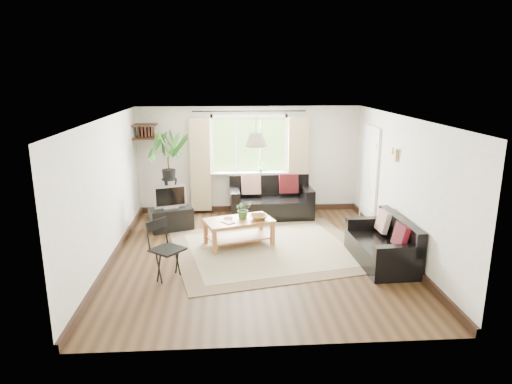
{
  "coord_description": "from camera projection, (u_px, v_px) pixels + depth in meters",
  "views": [
    {
      "loc": [
        -0.52,
        -7.44,
        3.09
      ],
      "look_at": [
        0.0,
        0.4,
        1.05
      ],
      "focal_mm": 32.0,
      "sensor_mm": 36.0,
      "label": 1
    }
  ],
  "objects": [
    {
      "name": "folding_chair",
      "position": [
        168.0,
        251.0,
        7.0
      ],
      "size": [
        0.67,
        0.67,
        0.92
      ],
      "primitive_type": null,
      "rotation": [
        0.0,
        0.0,
        0.88
      ],
      "color": "black",
      "rests_on": "floor"
    },
    {
      "name": "sill_plant",
      "position": [
        261.0,
        166.0,
        10.28
      ],
      "size": [
        0.14,
        0.1,
        0.27
      ],
      "primitive_type": "imported",
      "color": "#2D6023",
      "rests_on": "window"
    },
    {
      "name": "wall_left",
      "position": [
        107.0,
        192.0,
        7.53
      ],
      "size": [
        0.02,
        5.5,
        2.4
      ],
      "primitive_type": "cube",
      "color": "beige",
      "rests_on": "floor"
    },
    {
      "name": "palm_stand",
      "position": [
        169.0,
        175.0,
        9.88
      ],
      "size": [
        0.79,
        0.79,
        1.91
      ],
      "primitive_type": null,
      "rotation": [
        0.0,
        0.0,
        0.07
      ],
      "color": "black",
      "rests_on": "floor"
    },
    {
      "name": "rug",
      "position": [
        270.0,
        249.0,
        8.26
      ],
      "size": [
        3.91,
        3.54,
        0.02
      ],
      "primitive_type": "cube",
      "rotation": [
        0.0,
        0.0,
        0.21
      ],
      "color": "beige",
      "rests_on": "floor"
    },
    {
      "name": "corner_shelf",
      "position": [
        145.0,
        131.0,
        9.79
      ],
      "size": [
        0.5,
        0.5,
        0.34
      ],
      "primitive_type": null,
      "color": "black",
      "rests_on": "wall_back"
    },
    {
      "name": "bowl",
      "position": [
        259.0,
        217.0,
        8.39
      ],
      "size": [
        0.35,
        0.35,
        0.08
      ],
      "primitive_type": "imported",
      "rotation": [
        0.0,
        0.0,
        0.09
      ],
      "color": "brown",
      "rests_on": "coffee_table"
    },
    {
      "name": "ceiling",
      "position": [
        258.0,
        118.0,
        7.39
      ],
      "size": [
        5.5,
        5.5,
        0.0
      ],
      "primitive_type": "plane",
      "rotation": [
        3.14,
        0.0,
        0.0
      ],
      "color": "white",
      "rests_on": "floor"
    },
    {
      "name": "coffee_table",
      "position": [
        239.0,
        232.0,
        8.43
      ],
      "size": [
        1.36,
        1.01,
        0.5
      ],
      "primitive_type": null,
      "rotation": [
        0.0,
        0.0,
        0.32
      ],
      "color": "brown",
      "rests_on": "floor"
    },
    {
      "name": "wall_front",
      "position": [
        275.0,
        250.0,
        5.04
      ],
      "size": [
        5.0,
        0.02,
        2.4
      ],
      "primitive_type": "cube",
      "color": "beige",
      "rests_on": "floor"
    },
    {
      "name": "tv_stand",
      "position": [
        171.0,
        219.0,
        9.29
      ],
      "size": [
        0.95,
        0.72,
        0.45
      ],
      "primitive_type": "cube",
      "rotation": [
        0.0,
        0.0,
        0.34
      ],
      "color": "black",
      "rests_on": "floor"
    },
    {
      "name": "book_a",
      "position": [
        225.0,
        223.0,
        8.15
      ],
      "size": [
        0.27,
        0.28,
        0.02
      ],
      "primitive_type": "imported",
      "rotation": [
        0.0,
        0.0,
        0.69
      ],
      "color": "white",
      "rests_on": "coffee_table"
    },
    {
      "name": "door",
      "position": [
        369.0,
        177.0,
        9.54
      ],
      "size": [
        0.06,
        0.96,
        2.06
      ],
      "primitive_type": "cube",
      "color": "silver",
      "rests_on": "wall_right"
    },
    {
      "name": "tv",
      "position": [
        170.0,
        196.0,
        9.17
      ],
      "size": [
        0.68,
        0.42,
        0.49
      ],
      "primitive_type": null,
      "rotation": [
        0.0,
        0.0,
        0.34
      ],
      "color": "#A5A5AA",
      "rests_on": "tv_stand"
    },
    {
      "name": "sofa_back",
      "position": [
        271.0,
        198.0,
        10.08
      ],
      "size": [
        1.83,
        0.96,
        0.85
      ],
      "primitive_type": null,
      "rotation": [
        0.0,
        0.0,
        0.03
      ],
      "color": "black",
      "rests_on": "floor"
    },
    {
      "name": "wall_right",
      "position": [
        402.0,
        187.0,
        7.85
      ],
      "size": [
        0.02,
        5.5,
        2.4
      ],
      "primitive_type": "cube",
      "color": "beige",
      "rests_on": "floor"
    },
    {
      "name": "book_b",
      "position": [
        224.0,
        219.0,
        8.39
      ],
      "size": [
        0.18,
        0.23,
        0.02
      ],
      "primitive_type": "imported",
      "rotation": [
        0.0,
        0.0,
        -0.12
      ],
      "color": "brown",
      "rests_on": "coffee_table"
    },
    {
      "name": "wall_sconce",
      "position": [
        394.0,
        153.0,
        8.0
      ],
      "size": [
        0.12,
        0.12,
        0.28
      ],
      "primitive_type": null,
      "color": "beige",
      "rests_on": "wall_right"
    },
    {
      "name": "floor",
      "position": [
        257.0,
        256.0,
        8.0
      ],
      "size": [
        5.5,
        5.5,
        0.0
      ],
      "primitive_type": "plane",
      "color": "black",
      "rests_on": "ground"
    },
    {
      "name": "window",
      "position": [
        249.0,
        145.0,
        10.22
      ],
      "size": [
        2.5,
        0.16,
        2.16
      ],
      "primitive_type": null,
      "color": "white",
      "rests_on": "wall_back"
    },
    {
      "name": "table_plant",
      "position": [
        243.0,
        209.0,
        8.41
      ],
      "size": [
        0.39,
        0.37,
        0.35
      ],
      "primitive_type": "imported",
      "rotation": [
        0.0,
        0.0,
        0.41
      ],
      "color": "#365C25",
      "rests_on": "coffee_table"
    },
    {
      "name": "sofa_right",
      "position": [
        382.0,
        242.0,
        7.61
      ],
      "size": [
        1.6,
        0.85,
        0.74
      ],
      "primitive_type": null,
      "rotation": [
        0.0,
        0.0,
        -1.53
      ],
      "color": "black",
      "rests_on": "floor"
    },
    {
      "name": "wall_back",
      "position": [
        249.0,
        160.0,
        10.35
      ],
      "size": [
        5.0,
        0.02,
        2.4
      ],
      "primitive_type": "cube",
      "color": "beige",
      "rests_on": "floor"
    },
    {
      "name": "pendant_lamp",
      "position": [
        256.0,
        136.0,
        7.87
      ],
      "size": [
        0.36,
        0.36,
        0.54
      ],
      "primitive_type": null,
      "color": "beige",
      "rests_on": "ceiling"
    }
  ]
}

